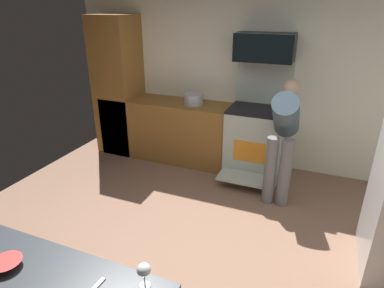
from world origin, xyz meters
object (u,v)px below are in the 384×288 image
object	(u,v)px
microwave	(265,47)
oven_range	(256,139)
mixing_bowl_small	(7,264)
stock_pot	(194,99)
wine_glass_near	(144,271)
person_cook	(283,133)

from	to	relation	value
microwave	oven_range	bearing A→B (deg)	-90.00
mixing_bowl_small	stock_pot	bearing A→B (deg)	94.08
wine_glass_near	oven_range	bearing A→B (deg)	91.22
oven_range	wine_glass_near	world-z (taller)	oven_range
oven_range	stock_pot	bearing A→B (deg)	179.26
oven_range	wine_glass_near	distance (m)	3.19
microwave	wine_glass_near	size ratio (longest dim) A/B	5.17
oven_range	mixing_bowl_small	bearing A→B (deg)	-101.97
person_cook	stock_pot	size ratio (longest dim) A/B	5.03
microwave	mixing_bowl_small	distance (m)	3.58
wine_glass_near	mixing_bowl_small	bearing A→B (deg)	-167.39
microwave	mixing_bowl_small	bearing A→B (deg)	-101.66
wine_glass_near	person_cook	bearing A→B (deg)	82.46
person_cook	wine_glass_near	xyz separation A→B (m)	(-0.35, -2.61, 0.15)
person_cook	stock_pot	xyz separation A→B (m)	(-1.36, 0.55, 0.12)
mixing_bowl_small	wine_glass_near	distance (m)	0.80
person_cook	mixing_bowl_small	bearing A→B (deg)	-111.88
person_cook	stock_pot	distance (m)	1.47
mixing_bowl_small	stock_pot	size ratio (longest dim) A/B	0.60
person_cook	wine_glass_near	distance (m)	2.64
microwave	mixing_bowl_small	size ratio (longest dim) A/B	4.34
oven_range	mixing_bowl_small	world-z (taller)	oven_range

